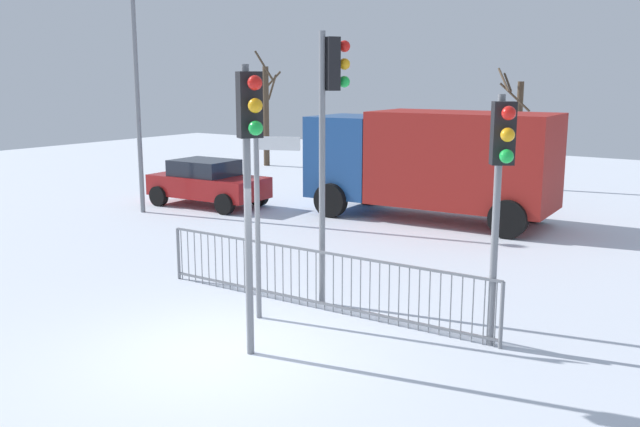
{
  "coord_description": "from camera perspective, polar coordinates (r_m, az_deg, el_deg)",
  "views": [
    {
      "loc": [
        6.79,
        -7.23,
        4.05
      ],
      "look_at": [
        -0.7,
        3.6,
        1.46
      ],
      "focal_mm": 39.09,
      "sensor_mm": 36.0,
      "label": 1
    }
  ],
  "objects": [
    {
      "name": "direction_sign_post",
      "position": [
        11.59,
        -4.89,
        0.21
      ],
      "size": [
        0.75,
        0.32,
        3.34
      ],
      "rotation": [
        0.0,
        0.0,
        0.36
      ],
      "color": "slate",
      "rests_on": "ground"
    },
    {
      "name": "traffic_light_mid_right",
      "position": [
        12.18,
        0.79,
        8.64
      ],
      "size": [
        0.43,
        0.5,
        4.82
      ],
      "rotation": [
        0.0,
        0.0,
        5.71
      ],
      "color": "slate",
      "rests_on": "ground"
    },
    {
      "name": "car_red_near",
      "position": [
        22.43,
        -9.2,
        2.56
      ],
      "size": [
        3.88,
        2.08,
        1.47
      ],
      "rotation": [
        0.0,
        0.0,
        0.05
      ],
      "color": "maroon",
      "rests_on": "ground"
    },
    {
      "name": "street_lamp",
      "position": [
        21.53,
        -14.88,
        12.3
      ],
      "size": [
        0.36,
        0.36,
        7.69
      ],
      "color": "slate",
      "rests_on": "ground"
    },
    {
      "name": "pedestrian_guard_railing",
      "position": [
        12.34,
        -0.33,
        -5.34
      ],
      "size": [
        6.79,
        0.2,
        1.07
      ],
      "rotation": [
        0.0,
        0.0,
        0.02
      ],
      "color": "slate",
      "rests_on": "ground"
    },
    {
      "name": "traffic_light_rear_right",
      "position": [
        10.38,
        14.61,
        3.8
      ],
      "size": [
        0.44,
        0.5,
        3.81
      ],
      "rotation": [
        0.0,
        0.0,
        3.75
      ],
      "color": "slate",
      "rests_on": "ground"
    },
    {
      "name": "ground_plane",
      "position": [
        10.71,
        -8.03,
        -11.2
      ],
      "size": [
        60.0,
        60.0,
        0.0
      ],
      "primitive_type": "plane",
      "color": "silver"
    },
    {
      "name": "bare_tree_centre",
      "position": [
        26.66,
        15.83,
        6.61
      ],
      "size": [
        1.53,
        1.11,
        4.38
      ],
      "color": "#473828",
      "rests_on": "ground"
    },
    {
      "name": "traffic_light_foreground_left",
      "position": [
        9.74,
        -5.77,
        5.45
      ],
      "size": [
        0.51,
        0.42,
        4.22
      ],
      "rotation": [
        0.0,
        0.0,
        4.17
      ],
      "color": "slate",
      "rests_on": "ground"
    },
    {
      "name": "bare_tree_left",
      "position": [
        32.39,
        -4.41,
        8.24
      ],
      "size": [
        1.42,
        1.43,
        5.21
      ],
      "color": "#473828",
      "rests_on": "ground"
    },
    {
      "name": "delivery_truck",
      "position": [
        20.11,
        9.1,
        4.38
      ],
      "size": [
        7.17,
        3.03,
        3.1
      ],
      "rotation": [
        0.0,
        0.0,
        3.2
      ],
      "color": "maroon",
      "rests_on": "ground"
    }
  ]
}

